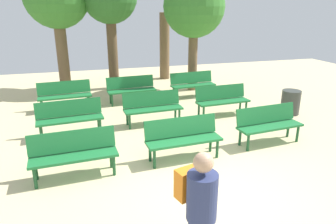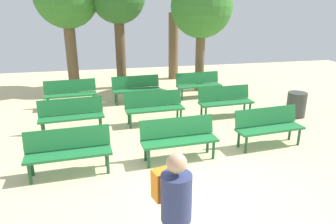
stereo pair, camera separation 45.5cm
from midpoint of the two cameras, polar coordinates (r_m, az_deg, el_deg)
ground_plane at (r=5.50m, az=9.60°, el=-15.49°), size 24.00×24.00×0.00m
bench_r0_c0 at (r=6.16m, az=-15.87°, el=-6.60°), size 1.63×0.58×0.87m
bench_r0_c1 at (r=6.50m, az=4.00°, el=-4.53°), size 1.62×0.57×0.87m
bench_r0_c2 at (r=7.55m, az=19.69°, el=-2.24°), size 1.64×0.62×0.87m
bench_r1_c0 at (r=8.14m, az=-15.90°, el=-0.34°), size 1.63×0.61×0.87m
bench_r1_c1 at (r=8.48m, az=-1.05°, el=1.18°), size 1.62×0.56×0.87m
bench_r1_c2 at (r=9.23m, az=11.91°, el=2.25°), size 1.63×0.57×0.87m
bench_r2_c0 at (r=10.26m, az=-16.33°, el=3.55°), size 1.63×0.60×0.87m
bench_r2_c1 at (r=10.46m, az=-4.63°, el=4.55°), size 1.63×0.58×0.87m
bench_r2_c2 at (r=11.08m, az=6.81°, el=5.28°), size 1.63×0.61×0.87m
tree_0 at (r=13.87m, az=1.97°, el=12.01°), size 0.43×0.43×2.86m
tree_3 at (r=11.80m, az=7.38°, el=18.52°), size 2.24×2.24×4.21m
visitor_with_backpack at (r=3.60m, az=5.02°, el=-17.68°), size 0.44×0.59×1.65m
trash_bin at (r=9.90m, az=23.82°, el=1.27°), size 0.55×0.55×0.72m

